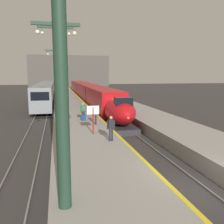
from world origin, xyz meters
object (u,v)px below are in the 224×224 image
(station_column_distant, at_px, (56,69))
(passenger_near_edge, at_px, (83,110))
(station_column_far, at_px, (57,61))
(passenger_far_waiting, at_px, (111,126))
(station_column_near, at_px, (61,17))
(regional_train_adjacent, at_px, (46,92))
(rolling_suitcase, at_px, (84,118))
(departure_info_board, at_px, (93,114))
(passenger_mid_platform, at_px, (96,113))
(highspeed_train_main, at_px, (88,93))
(station_column_mid, at_px, (57,64))

(station_column_distant, distance_m, passenger_near_edge, 26.32)
(station_column_far, height_order, passenger_far_waiting, station_column_far)
(station_column_near, xyz_separation_m, station_column_distant, (-0.05, 41.22, -0.53))
(station_column_distant, bearing_deg, station_column_far, -90.00)
(regional_train_adjacent, xyz_separation_m, station_column_far, (2.20, -20.08, 4.90))
(station_column_distant, height_order, rolling_suitcase, station_column_distant)
(regional_train_adjacent, distance_m, station_column_near, 42.29)
(station_column_near, height_order, station_column_distant, station_column_near)
(regional_train_adjacent, xyz_separation_m, departure_info_board, (4.64, -32.13, 0.43))
(passenger_mid_platform, bearing_deg, passenger_far_waiting, -88.70)
(highspeed_train_main, distance_m, station_column_near, 40.28)
(regional_train_adjacent, relative_size, station_column_near, 3.65)
(regional_train_adjacent, height_order, rolling_suitcase, regional_train_adjacent)
(station_column_mid, relative_size, passenger_near_edge, 5.20)
(station_column_distant, height_order, passenger_mid_platform, station_column_distant)
(highspeed_train_main, bearing_deg, station_column_mid, -102.84)
(highspeed_train_main, relative_size, rolling_suitcase, 57.04)
(passenger_near_edge, xyz_separation_m, rolling_suitcase, (0.04, -0.31, -0.69))
(station_column_near, xyz_separation_m, passenger_mid_platform, (3.12, 13.16, -5.09))
(station_column_mid, bearing_deg, regional_train_adjacent, 94.44)
(rolling_suitcase, bearing_deg, station_column_near, -98.57)
(passenger_mid_platform, bearing_deg, station_column_far, 110.04)
(departure_info_board, bearing_deg, rolling_suitcase, 91.22)
(highspeed_train_main, xyz_separation_m, passenger_far_waiting, (-2.61, -31.95, 0.08))
(station_column_near, relative_size, passenger_near_edge, 5.93)
(highspeed_train_main, height_order, station_column_near, station_column_near)
(station_column_far, bearing_deg, rolling_suitcase, -71.03)
(passenger_mid_platform, bearing_deg, station_column_near, -103.31)
(passenger_near_edge, relative_size, passenger_mid_platform, 1.00)
(station_column_far, distance_m, departure_info_board, 13.08)
(departure_info_board, bearing_deg, station_column_near, -103.67)
(rolling_suitcase, bearing_deg, station_column_distant, 95.08)
(highspeed_train_main, xyz_separation_m, passenger_mid_platform, (-2.73, -26.36, 0.08))
(rolling_suitcase, height_order, departure_info_board, departure_info_board)
(regional_train_adjacent, xyz_separation_m, station_column_near, (2.25, -41.94, 5.00))
(highspeed_train_main, distance_m, station_column_far, 19.30)
(highspeed_train_main, bearing_deg, station_column_near, -98.42)
(regional_train_adjacent, distance_m, station_column_far, 20.79)
(regional_train_adjacent, xyz_separation_m, station_column_distant, (2.20, -0.72, 4.48))
(highspeed_train_main, height_order, departure_info_board, highspeed_train_main)
(regional_train_adjacent, xyz_separation_m, rolling_suitcase, (4.52, -26.85, -0.77))
(highspeed_train_main, bearing_deg, departure_info_board, -96.65)
(regional_train_adjacent, relative_size, passenger_far_waiting, 21.66)
(station_column_distant, bearing_deg, regional_train_adjacent, 161.91)
(highspeed_train_main, relative_size, passenger_far_waiting, 33.15)
(regional_train_adjacent, relative_size, station_column_far, 3.65)
(departure_info_board, bearing_deg, passenger_mid_platform, 77.73)
(station_column_distant, bearing_deg, passenger_mid_platform, -83.56)
(station_column_mid, height_order, station_column_far, station_column_far)
(regional_train_adjacent, xyz_separation_m, station_column_mid, (2.20, -28.30, 4.24))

